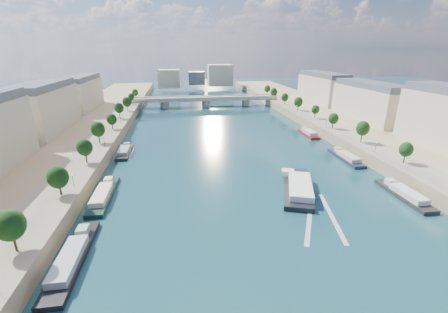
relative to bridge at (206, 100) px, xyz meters
name	(u,v)px	position (x,y,z in m)	size (l,w,h in m)	color
ground	(234,159)	(0.00, -120.74, -5.08)	(700.00, 700.00, 0.00)	#0C2836
quay_left	(46,163)	(-72.00, -120.74, -2.58)	(44.00, 520.00, 5.00)	#9E8460
quay_right	(393,145)	(72.00, -120.74, -2.58)	(44.00, 520.00, 5.00)	#9E8460
pave_left	(87,154)	(-57.00, -120.74, -0.03)	(14.00, 520.00, 0.10)	gray
pave_right	(363,141)	(57.00, -120.74, -0.03)	(14.00, 520.00, 0.10)	gray
trees_left	(91,139)	(-55.00, -118.74, 5.39)	(4.80, 268.80, 8.26)	#382B1E
trees_right	(348,124)	(55.00, -110.74, 5.39)	(4.80, 268.80, 8.26)	#382B1E
lamps_left	(91,156)	(-52.50, -130.74, 2.70)	(0.36, 200.36, 4.28)	black
lamps_right	(348,133)	(52.50, -115.74, 2.70)	(0.36, 200.36, 4.28)	black
buildings_left	(15,121)	(-85.00, -108.74, 11.37)	(16.00, 226.00, 23.20)	beige
buildings_right	(406,108)	(85.00, -108.74, 11.37)	(16.00, 226.00, 23.20)	beige
skyline	(200,77)	(3.19, 98.78, 9.57)	(79.00, 42.00, 22.00)	beige
bridge	(206,100)	(0.00, 0.00, 0.00)	(112.00, 12.00, 8.15)	#C1B79E
tour_barge	(298,187)	(15.06, -152.42, -3.94)	(17.68, 30.49, 3.99)	black
wake	(321,217)	(15.06, -168.98, -5.06)	(16.11, 25.65, 0.04)	silver
moored_barges_left	(73,258)	(-45.50, -177.69, -4.24)	(5.00, 155.54, 3.60)	black
moored_barges_right	(407,197)	(45.50, -163.31, -4.24)	(5.00, 159.39, 3.60)	black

